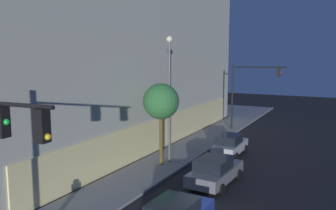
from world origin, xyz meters
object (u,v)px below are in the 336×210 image
at_px(street_lamp_sidewalk, 169,86).
at_px(sidewalk_tree, 161,102).
at_px(car_silver, 230,145).
at_px(modern_building, 36,27).
at_px(traffic_light_far_corner, 248,85).
at_px(car_grey, 215,171).

distance_m(street_lamp_sidewalk, sidewalk_tree, 1.37).
xyz_separation_m(street_lamp_sidewalk, car_silver, (4.15, -3.23, -4.86)).
distance_m(sidewalk_tree, car_silver, 7.12).
distance_m(modern_building, sidewalk_tree, 18.43).
relative_size(traffic_light_far_corner, car_grey, 1.43).
height_order(modern_building, car_silver, modern_building).
distance_m(car_grey, car_silver, 6.59).
distance_m(street_lamp_sidewalk, car_grey, 6.94).
bearing_deg(car_silver, car_grey, -170.37).
relative_size(street_lamp_sidewalk, car_silver, 2.11).
bearing_deg(modern_building, traffic_light_far_corner, -62.57).
height_order(street_lamp_sidewalk, sidewalk_tree, street_lamp_sidewalk).
xyz_separation_m(traffic_light_far_corner, street_lamp_sidewalk, (-13.67, 2.09, 0.87)).
xyz_separation_m(modern_building, traffic_light_far_corner, (9.93, -19.13, -5.89)).
xyz_separation_m(traffic_light_far_corner, car_silver, (-9.52, -1.13, -3.99)).
bearing_deg(traffic_light_far_corner, modern_building, 117.43).
distance_m(traffic_light_far_corner, car_grey, 16.66).
height_order(sidewalk_tree, car_grey, sidewalk_tree).
relative_size(modern_building, sidewalk_tree, 5.99).
relative_size(sidewalk_tree, car_grey, 1.20).
relative_size(traffic_light_far_corner, car_silver, 1.62).
distance_m(traffic_light_far_corner, sidewalk_tree, 14.64).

